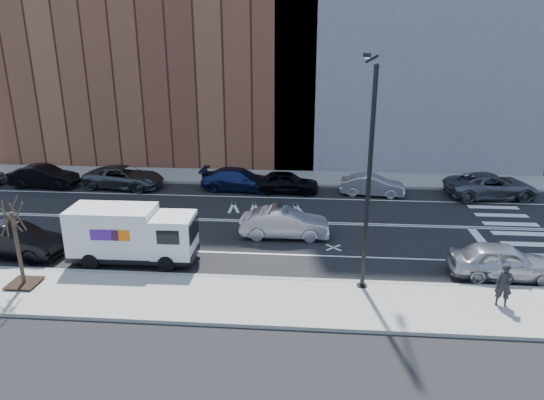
# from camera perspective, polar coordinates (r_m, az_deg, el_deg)

# --- Properties ---
(ground) EXTENTS (120.00, 120.00, 0.00)m
(ground) POSITION_cam_1_polar(r_m,az_deg,el_deg) (27.75, -5.51, -2.39)
(ground) COLOR black
(ground) RESTS_ON ground
(sidewalk_near) EXTENTS (44.00, 3.60, 0.15)m
(sidewalk_near) POSITION_cam_1_polar(r_m,az_deg,el_deg) (19.94, -9.91, -11.27)
(sidewalk_near) COLOR gray
(sidewalk_near) RESTS_ON ground
(sidewalk_far) EXTENTS (44.00, 3.60, 0.15)m
(sidewalk_far) POSITION_cam_1_polar(r_m,az_deg,el_deg) (35.98, -3.12, 2.74)
(sidewalk_far) COLOR gray
(sidewalk_far) RESTS_ON ground
(curb_near) EXTENTS (44.00, 0.25, 0.17)m
(curb_near) POSITION_cam_1_polar(r_m,az_deg,el_deg) (21.47, -8.74, -8.88)
(curb_near) COLOR gray
(curb_near) RESTS_ON ground
(curb_far) EXTENTS (44.00, 0.25, 0.17)m
(curb_far) POSITION_cam_1_polar(r_m,az_deg,el_deg) (34.27, -3.51, 1.93)
(curb_far) COLOR gray
(curb_far) RESTS_ON ground
(crosswalk) EXTENTS (3.00, 14.00, 0.01)m
(crosswalk) POSITION_cam_1_polar(r_m,az_deg,el_deg) (29.58, 26.73, -3.03)
(crosswalk) COLOR white
(crosswalk) RESTS_ON ground
(road_markings) EXTENTS (40.00, 8.60, 0.01)m
(road_markings) POSITION_cam_1_polar(r_m,az_deg,el_deg) (27.75, -5.51, -2.39)
(road_markings) COLOR white
(road_markings) RESTS_ON ground
(bldg_brick) EXTENTS (26.00, 10.00, 22.00)m
(bldg_brick) POSITION_cam_1_polar(r_m,az_deg,el_deg) (43.02, -13.39, 19.62)
(bldg_brick) COLOR brown
(bldg_brick) RESTS_ON ground
(streetlight) EXTENTS (0.44, 4.02, 9.34)m
(streetlight) POSITION_cam_1_polar(r_m,az_deg,el_deg) (19.33, 11.25, 3.76)
(streetlight) COLOR black
(streetlight) RESTS_ON ground
(street_tree) EXTENTS (1.20, 1.20, 3.75)m
(street_tree) POSITION_cam_1_polar(r_m,az_deg,el_deg) (22.39, -27.59, -5.86)
(street_tree) COLOR black
(street_tree) RESTS_ON ground
(fedex_van) EXTENTS (5.78, 2.12, 2.63)m
(fedex_van) POSITION_cam_1_polar(r_m,az_deg,el_deg) (23.09, -16.20, -3.86)
(fedex_van) COLOR black
(fedex_van) RESTS_ON ground
(far_parked_b) EXTENTS (4.73, 1.89, 1.53)m
(far_parked_b) POSITION_cam_1_polar(r_m,az_deg,el_deg) (37.04, -25.25, 2.52)
(far_parked_b) COLOR black
(far_parked_b) RESTS_ON ground
(far_parked_c) EXTENTS (5.67, 3.15, 1.50)m
(far_parked_c) POSITION_cam_1_polar(r_m,az_deg,el_deg) (34.90, -16.97, 2.59)
(far_parked_c) COLOR #43464A
(far_parked_c) RESTS_ON ground
(far_parked_d) EXTENTS (5.25, 2.39, 1.49)m
(far_parked_d) POSITION_cam_1_polar(r_m,az_deg,el_deg) (32.94, -3.90, 2.43)
(far_parked_d) COLOR #16224D
(far_parked_d) RESTS_ON ground
(far_parked_e) EXTENTS (4.32, 1.80, 1.46)m
(far_parked_e) POSITION_cam_1_polar(r_m,az_deg,el_deg) (32.32, 1.72, 2.12)
(far_parked_e) COLOR black
(far_parked_e) RESTS_ON ground
(far_parked_f) EXTENTS (4.28, 1.87, 1.37)m
(far_parked_f) POSITION_cam_1_polar(r_m,az_deg,el_deg) (32.48, 11.72, 1.73)
(far_parked_f) COLOR #B5B5BA
(far_parked_f) RESTS_ON ground
(far_parked_g) EXTENTS (6.01, 3.29, 1.59)m
(far_parked_g) POSITION_cam_1_polar(r_m,az_deg,el_deg) (34.33, 24.38, 1.53)
(far_parked_g) COLOR #56585F
(far_parked_g) RESTS_ON ground
(driving_sedan) EXTENTS (4.63, 1.69, 1.51)m
(driving_sedan) POSITION_cam_1_polar(r_m,az_deg,el_deg) (25.15, 1.48, -2.74)
(driving_sedan) COLOR silver
(driving_sedan) RESTS_ON ground
(near_parked_rear_a) EXTENTS (4.92, 2.23, 1.57)m
(near_parked_rear_a) POSITION_cam_1_polar(r_m,az_deg,el_deg) (26.01, -28.06, -4.25)
(near_parked_rear_a) COLOR black
(near_parked_rear_a) RESTS_ON ground
(near_parked_front) EXTENTS (4.58, 1.95, 1.54)m
(near_parked_front) POSITION_cam_1_polar(r_m,az_deg,el_deg) (23.25, 25.55, -6.49)
(near_parked_front) COLOR silver
(near_parked_front) RESTS_ON ground
(pedestrian) EXTENTS (0.72, 0.57, 1.73)m
(pedestrian) POSITION_cam_1_polar(r_m,az_deg,el_deg) (20.57, 25.65, -9.03)
(pedestrian) COLOR black
(pedestrian) RESTS_ON sidewalk_near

